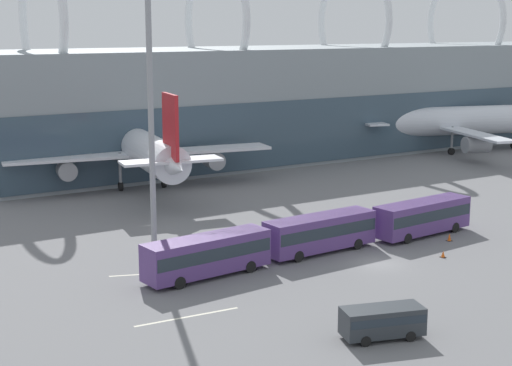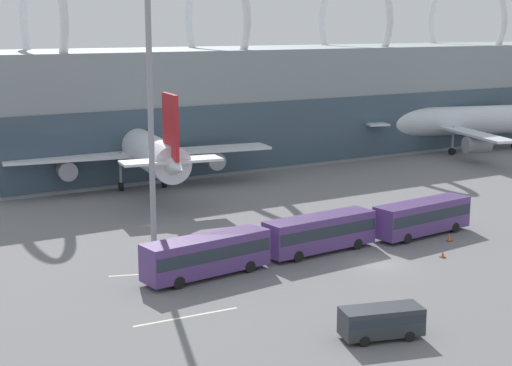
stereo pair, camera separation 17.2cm
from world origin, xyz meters
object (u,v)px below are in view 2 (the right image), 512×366
(floodlight_mast, at_px, (148,9))
(shuttle_bus_0, at_px, (207,253))
(shuttle_bus_2, at_px, (422,216))
(traffic_cone_1, at_px, (449,237))
(shuttle_bus_1, at_px, (320,231))
(traffic_cone_0, at_px, (443,254))
(airliner_parked_remote, at_px, (448,122))
(airliner_at_gate_far, at_px, (141,148))
(service_van_foreground, at_px, (381,320))

(floodlight_mast, bearing_deg, shuttle_bus_0, -85.74)
(floodlight_mast, bearing_deg, shuttle_bus_2, -19.18)
(floodlight_mast, xyz_separation_m, traffic_cone_1, (25.34, -11.49, -21.09))
(shuttle_bus_0, bearing_deg, shuttle_bus_1, -1.43)
(shuttle_bus_0, bearing_deg, shuttle_bus_2, -4.55)
(traffic_cone_0, bearing_deg, traffic_cone_1, 39.05)
(airliner_parked_remote, bearing_deg, traffic_cone_0, -118.31)
(airliner_at_gate_far, relative_size, shuttle_bus_1, 3.29)
(shuttle_bus_0, distance_m, traffic_cone_1, 24.87)
(floodlight_mast, relative_size, traffic_cone_0, 53.44)
(shuttle_bus_0, bearing_deg, airliner_at_gate_far, 69.35)
(shuttle_bus_1, xyz_separation_m, service_van_foreground, (-8.38, -18.13, -0.72))
(floodlight_mast, bearing_deg, airliner_at_gate_far, 68.58)
(traffic_cone_0, bearing_deg, airliner_parked_remote, 44.40)
(airliner_parked_remote, height_order, shuttle_bus_2, airliner_parked_remote)
(airliner_at_gate_far, distance_m, traffic_cone_0, 43.27)
(shuttle_bus_1, relative_size, traffic_cone_1, 15.15)
(airliner_at_gate_far, bearing_deg, shuttle_bus_2, -148.58)
(airliner_at_gate_far, relative_size, traffic_cone_1, 49.89)
(service_van_foreground, xyz_separation_m, floodlight_mast, (-4.24, 26.17, 20.20))
(shuttle_bus_2, relative_size, floodlight_mast, 0.35)
(airliner_parked_remote, xyz_separation_m, shuttle_bus_0, (-63.60, -36.19, -2.95))
(shuttle_bus_1, bearing_deg, airliner_parked_remote, 31.53)
(floodlight_mast, xyz_separation_m, traffic_cone_0, (20.91, -15.08, -21.16))
(airliner_parked_remote, xyz_separation_m, floodlight_mast, (-64.26, -27.36, 16.52))
(airliner_at_gate_far, distance_m, airliner_parked_remote, 53.82)
(shuttle_bus_0, xyz_separation_m, floodlight_mast, (-0.66, 8.84, 19.48))
(shuttle_bus_1, bearing_deg, shuttle_bus_0, -179.11)
(traffic_cone_0, bearing_deg, service_van_foreground, -146.36)
(airliner_parked_remote, distance_m, service_van_foreground, 80.50)
(shuttle_bus_1, bearing_deg, shuttle_bus_2, -5.34)
(airliner_at_gate_far, relative_size, service_van_foreground, 6.38)
(airliner_parked_remote, distance_m, floodlight_mast, 71.76)
(floodlight_mast, bearing_deg, shuttle_bus_1, -32.51)
(shuttle_bus_1, bearing_deg, traffic_cone_0, -43.24)
(shuttle_bus_0, height_order, shuttle_bus_1, same)
(airliner_at_gate_far, height_order, shuttle_bus_0, airliner_at_gate_far)
(airliner_at_gate_far, relative_size, floodlight_mast, 1.16)
(shuttle_bus_2, bearing_deg, airliner_parked_remote, 37.44)
(airliner_at_gate_far, xyz_separation_m, shuttle_bus_1, (2.18, -34.66, -3.21))
(shuttle_bus_1, xyz_separation_m, traffic_cone_1, (12.72, -3.45, -1.61))
(shuttle_bus_2, xyz_separation_m, traffic_cone_1, (0.75, -2.94, -1.61))
(shuttle_bus_1, height_order, shuttle_bus_2, same)
(airliner_parked_remote, relative_size, shuttle_bus_0, 3.36)
(shuttle_bus_0, xyz_separation_m, shuttle_bus_2, (23.93, 0.28, 0.00))
(airliner_at_gate_far, height_order, traffic_cone_0, airliner_at_gate_far)
(shuttle_bus_2, bearing_deg, traffic_cone_1, -80.37)
(shuttle_bus_1, height_order, service_van_foreground, shuttle_bus_1)
(airliner_parked_remote, xyz_separation_m, service_van_foreground, (-60.01, -53.53, -3.68))
(airliner_parked_remote, distance_m, traffic_cone_1, 55.18)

